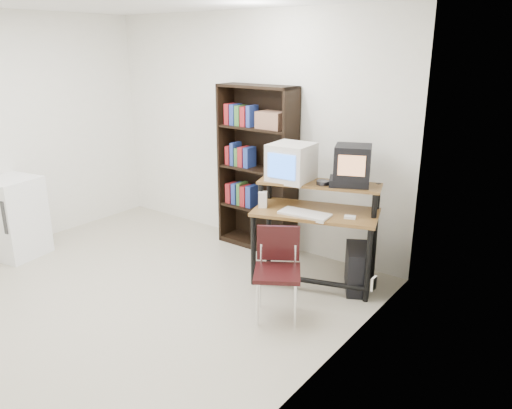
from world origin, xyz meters
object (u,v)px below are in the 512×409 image
Objects in this scene: crt_tv at (353,162)px; bookshelf at (258,167)px; computer_desk at (316,215)px; school_chair at (278,264)px; crt_monitor at (291,163)px; pc_tower at (357,268)px; mini_fridge at (14,217)px.

crt_tv is 1.30m from bookshelf.
crt_tv is at bearing 19.57° from computer_desk.
crt_tv is at bearing -9.71° from bookshelf.
crt_tv is 0.55× the size of school_chair.
crt_tv is (0.56, 0.18, 0.05)m from crt_monitor.
pc_tower is (0.16, -0.11, -0.99)m from crt_tv.
bookshelf is at bearing 136.96° from pc_tower.
computer_desk is 1.11m from bookshelf.
computer_desk reaches higher than school_chair.
pc_tower is 0.51× the size of mini_fridge.
computer_desk is 0.56m from crt_monitor.
bookshelf is at bearing 145.39° from crt_monitor.
mini_fridge is at bearing -176.06° from crt_tv.
pc_tower is 0.25× the size of bookshelf.
pc_tower is (0.72, 0.07, -0.94)m from crt_monitor.
crt_tv is at bearing 13.18° from crt_monitor.
mini_fridge is at bearing 174.14° from pc_tower.
crt_tv is 1.01m from pc_tower.
pc_tower is 1.63m from bookshelf.
crt_tv reaches higher than crt_monitor.
school_chair is (-0.19, -0.94, -0.73)m from crt_tv.
crt_monitor is at bearing 175.04° from crt_tv.
mini_fridge reaches higher than school_chair.
crt_monitor is 0.59m from crt_tv.
mini_fridge is at bearing -172.68° from computer_desk.
computer_desk is 2.86× the size of pc_tower.
computer_desk is at bearing -164.89° from crt_tv.
mini_fridge is at bearing 160.05° from school_chair.
bookshelf is at bearing 100.12° from school_chair.
school_chair is 1.65m from bookshelf.
bookshelf reaches higher than crt_tv.
school_chair is (-0.35, -0.83, 0.26)m from pc_tower.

